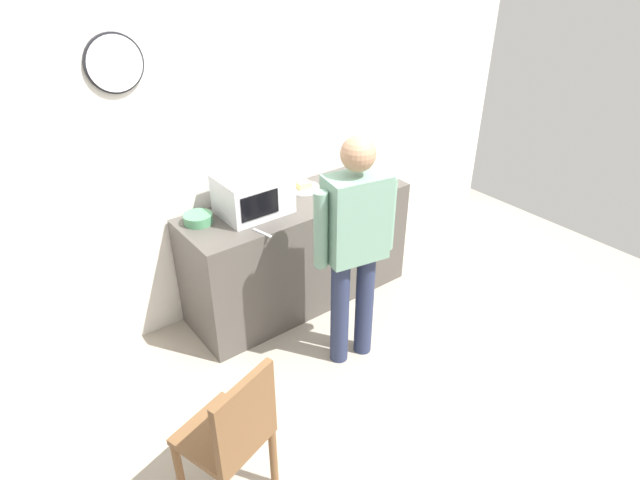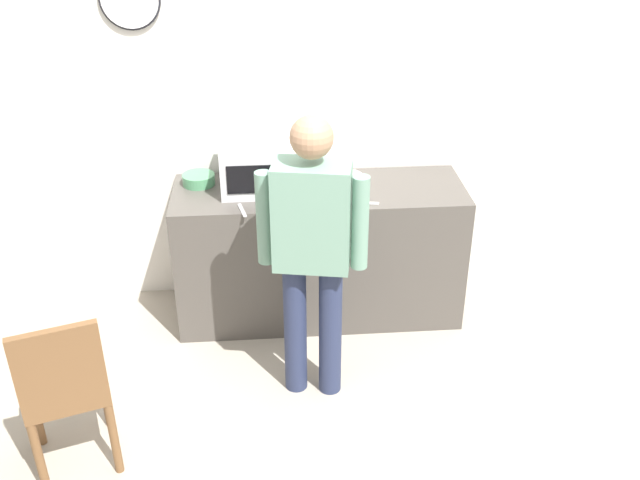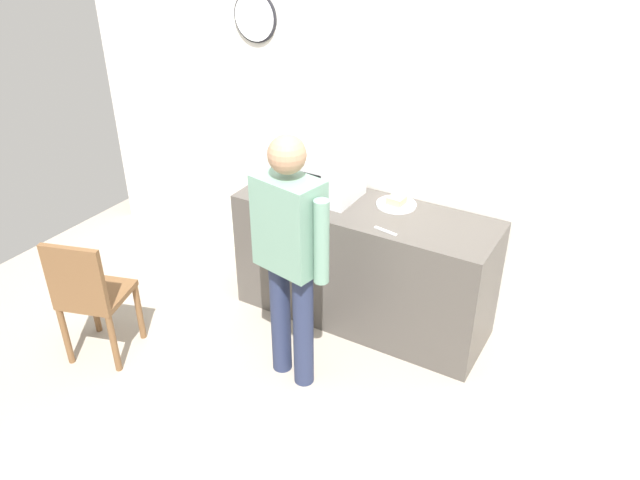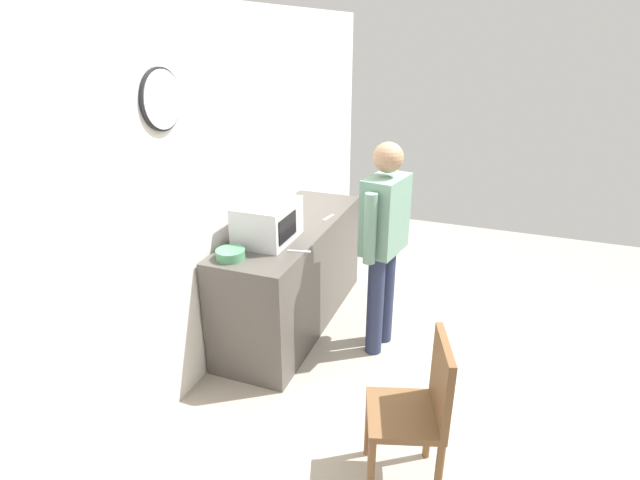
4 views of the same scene
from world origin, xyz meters
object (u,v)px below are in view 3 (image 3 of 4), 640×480
Objects in this scene: salad_bowl at (284,174)px; sandwich_plate at (396,203)px; fork_utensil at (386,231)px; person_standing at (290,247)px; wooden_chair at (90,294)px; spoon_utensil at (286,207)px; microwave at (323,176)px.

sandwich_plate is at bearing 0.81° from salad_bowl.
person_standing is at bearing -122.16° from fork_utensil.
person_standing is 1.79× the size of wooden_chair.
spoon_utensil is (0.28, -0.40, -0.03)m from salad_bowl.
fork_utensil is 0.10× the size of person_standing.
wooden_chair is (-0.58, -1.46, -0.43)m from salad_bowl.
spoon_utensil is at bearing -111.82° from microwave.
person_standing is at bearing -54.58° from spoon_utensil.
microwave is at bearing -13.43° from salad_bowl.
spoon_utensil is 0.66m from person_standing.
microwave is at bearing 106.98° from person_standing.
person_standing reaches higher than spoon_utensil.
salad_bowl reaches higher than sandwich_plate.
wooden_chair is (-1.60, -1.10, -0.40)m from fork_utensil.
salad_bowl is 1.21× the size of spoon_utensil.
wooden_chair reaches higher than fork_utensil.
salad_bowl is (-0.40, 0.10, -0.12)m from microwave.
person_standing reaches higher than microwave.
salad_bowl is 1.15m from person_standing.
fork_utensil is (0.62, -0.27, -0.15)m from microwave.
salad_bowl is at bearing 68.37° from wooden_chair.
salad_bowl is 0.49m from spoon_utensil.
sandwich_plate is 0.99m from person_standing.
fork_utensil is at bearing -23.34° from microwave.
spoon_utensil is 0.10× the size of person_standing.
person_standing is (0.66, -0.94, 0.03)m from salad_bowl.
salad_bowl is 0.12× the size of person_standing.
microwave reaches higher than spoon_utensil.
person_standing reaches higher than wooden_chair.
spoon_utensil is 0.18× the size of wooden_chair.
spoon_utensil is at bearing 125.42° from person_standing.
wooden_chair is at bearing -129.15° from spoon_utensil.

